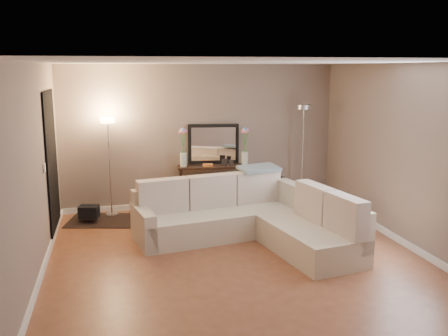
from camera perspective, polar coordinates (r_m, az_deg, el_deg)
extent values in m
cube|color=brown|center=(6.82, 1.51, -10.45)|extent=(5.00, 5.50, 0.01)
cube|color=white|center=(6.33, 1.63, 12.06)|extent=(5.00, 5.50, 0.01)
cube|color=gray|center=(9.11, -2.72, 3.59)|extent=(5.00, 0.02, 2.60)
cube|color=gray|center=(3.92, 11.64, -7.12)|extent=(5.00, 0.02, 2.60)
cube|color=gray|center=(6.33, -21.05, -0.59)|extent=(0.02, 5.50, 2.60)
cube|color=gray|center=(7.47, 20.59, 1.16)|extent=(0.02, 5.50, 2.60)
cube|color=white|center=(9.34, -2.62, -4.05)|extent=(5.00, 0.03, 0.10)
cube|color=white|center=(6.68, -20.06, -11.14)|extent=(0.03, 5.50, 0.10)
cube|color=white|center=(7.76, 19.79, -7.97)|extent=(0.03, 5.50, 0.10)
cube|color=black|center=(8.02, -19.06, 0.47)|extent=(0.02, 1.20, 2.20)
cube|color=white|center=(7.17, -19.82, 0.00)|extent=(0.02, 0.08, 0.12)
cube|color=beige|center=(7.70, -0.44, -6.27)|extent=(2.67, 1.33, 0.39)
cube|color=beige|center=(7.93, -1.41, -3.68)|extent=(2.55, 0.65, 0.55)
cube|color=beige|center=(7.32, -9.20, -6.72)|extent=(0.33, 0.90, 0.55)
cube|color=beige|center=(7.04, 9.85, -8.15)|extent=(1.15, 1.71, 0.39)
cube|color=beige|center=(7.49, 10.30, -4.76)|extent=(0.64, 2.45, 0.55)
cube|color=beige|center=(7.52, -7.04, -3.19)|extent=(0.79, 0.35, 0.51)
cube|color=beige|center=(7.77, -1.45, -2.65)|extent=(0.79, 0.35, 0.51)
cube|color=beige|center=(8.08, 3.74, -2.11)|extent=(0.79, 0.35, 0.51)
cube|color=beige|center=(7.27, 10.27, -3.81)|extent=(0.34, 0.74, 0.51)
cube|color=beige|center=(6.69, 13.75, -5.29)|extent=(0.34, 0.74, 0.51)
cube|color=gray|center=(8.06, 4.02, -0.02)|extent=(0.72, 0.52, 0.09)
cube|color=black|center=(8.98, -1.12, 0.15)|extent=(1.34, 0.50, 0.04)
cube|color=black|center=(8.90, -4.91, -2.64)|extent=(0.05, 0.05, 0.76)
cube|color=black|center=(9.17, -4.95, -2.22)|extent=(0.05, 0.05, 0.76)
cube|color=black|center=(9.00, 2.80, -2.46)|extent=(0.05, 0.05, 0.76)
cube|color=black|center=(9.27, 2.54, -2.04)|extent=(0.05, 0.05, 0.76)
cube|color=black|center=(9.12, -1.10, -3.57)|extent=(1.26, 0.46, 0.03)
cube|color=#BF3333|center=(9.06, -4.50, -2.98)|extent=(0.05, 0.16, 0.19)
cube|color=#3359A5|center=(9.06, -4.24, -2.91)|extent=(0.05, 0.16, 0.21)
cube|color=gold|center=(9.06, -3.95, -2.84)|extent=(0.06, 0.16, 0.23)
cube|color=#3F7F4C|center=(9.06, -3.61, -2.96)|extent=(0.07, 0.17, 0.19)
cube|color=#994C99|center=(9.06, -3.31, -2.89)|extent=(0.05, 0.16, 0.21)
cube|color=orange|center=(9.06, -3.05, -2.82)|extent=(0.05, 0.16, 0.23)
cube|color=#262626|center=(9.07, -2.75, -2.94)|extent=(0.06, 0.16, 0.19)
cube|color=#4C99B2|center=(9.07, -2.41, -2.87)|extent=(0.07, 0.17, 0.21)
cube|color=#B2A58C|center=(9.07, -2.12, -2.80)|extent=(0.05, 0.16, 0.23)
cube|color=brown|center=(9.08, -1.85, -2.91)|extent=(0.05, 0.16, 0.19)
cube|color=navy|center=(9.08, -1.56, -2.85)|extent=(0.06, 0.16, 0.21)
cube|color=gold|center=(9.08, -1.22, -2.78)|extent=(0.07, 0.17, 0.23)
cube|color=black|center=(9.08, -1.22, 2.78)|extent=(0.92, 0.15, 0.72)
cube|color=white|center=(9.06, -1.21, 2.76)|extent=(0.80, 0.10, 0.60)
cube|color=orange|center=(8.93, -1.87, 0.34)|extent=(0.19, 0.14, 0.04)
cube|color=black|center=(8.93, 0.07, 0.64)|extent=(0.10, 0.03, 0.13)
cube|color=black|center=(8.95, 0.84, 0.59)|extent=(0.08, 0.03, 0.11)
cylinder|color=silver|center=(8.93, -4.66, 0.96)|extent=(0.13, 0.13, 0.24)
cylinder|color=#38722D|center=(8.88, -4.80, 2.74)|extent=(0.10, 0.02, 0.41)
sphere|color=#E5598C|center=(8.85, -4.96, 4.09)|extent=(0.08, 0.08, 0.07)
cylinder|color=#38722D|center=(8.88, -4.75, 2.81)|extent=(0.06, 0.01, 0.44)
sphere|color=white|center=(8.85, -4.84, 4.22)|extent=(0.08, 0.08, 0.07)
cylinder|color=#38722D|center=(8.88, -4.69, 2.87)|extent=(0.01, 0.01, 0.46)
sphere|color=#598CE5|center=(8.85, -4.72, 4.35)|extent=(0.08, 0.08, 0.07)
cylinder|color=#38722D|center=(8.88, -4.63, 2.74)|extent=(0.05, 0.01, 0.42)
sphere|color=#E58C4C|center=(8.85, -4.58, 4.10)|extent=(0.08, 0.08, 0.07)
cylinder|color=#38722D|center=(8.88, -4.58, 2.81)|extent=(0.10, 0.02, 0.43)
sphere|color=#D866B2|center=(8.85, -4.46, 4.23)|extent=(0.08, 0.08, 0.07)
cylinder|color=silver|center=(9.02, 2.39, 1.09)|extent=(0.13, 0.13, 0.24)
cylinder|color=#38722D|center=(8.97, 2.29, 2.86)|extent=(0.10, 0.02, 0.41)
sphere|color=#E5598C|center=(8.94, 2.16, 4.20)|extent=(0.08, 0.08, 0.07)
cylinder|color=#38722D|center=(8.97, 2.34, 2.92)|extent=(0.06, 0.01, 0.44)
sphere|color=white|center=(8.94, 2.29, 4.32)|extent=(0.08, 0.08, 0.07)
cylinder|color=#38722D|center=(8.97, 2.40, 2.99)|extent=(0.01, 0.01, 0.46)
sphere|color=#598CE5|center=(8.94, 2.41, 4.45)|extent=(0.08, 0.08, 0.07)
cylinder|color=#38722D|center=(8.97, 2.46, 2.86)|extent=(0.05, 0.01, 0.42)
sphere|color=#E58C4C|center=(8.95, 2.54, 4.20)|extent=(0.08, 0.08, 0.07)
cylinder|color=#38722D|center=(8.97, 2.51, 2.92)|extent=(0.10, 0.02, 0.43)
sphere|color=#D866B2|center=(8.95, 2.66, 4.33)|extent=(0.08, 0.08, 0.07)
cylinder|color=silver|center=(8.97, -12.68, -5.22)|extent=(0.27, 0.27, 0.03)
cylinder|color=silver|center=(8.78, -12.90, -0.15)|extent=(0.03, 0.03, 1.61)
cylinder|color=#FFBF72|center=(8.65, -13.15, 5.30)|extent=(0.29, 0.29, 0.07)
cylinder|color=silver|center=(9.46, 8.79, -4.19)|extent=(0.28, 0.28, 0.03)
cylinder|color=silver|center=(9.26, 8.96, 1.16)|extent=(0.03, 0.03, 1.79)
cylinder|color=silver|center=(9.15, 9.13, 6.91)|extent=(0.30, 0.30, 0.08)
cube|color=black|center=(8.69, -13.74, -5.84)|extent=(1.27, 1.06, 0.01)
cube|color=black|center=(8.61, -15.18, -4.84)|extent=(0.36, 0.29, 0.20)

